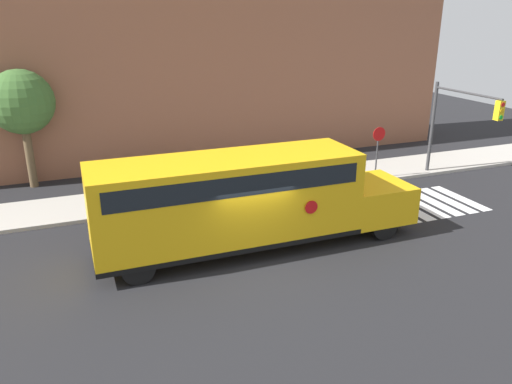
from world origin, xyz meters
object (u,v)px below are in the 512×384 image
object	(u,v)px
school_bus	(242,198)
traffic_light	(456,118)
stop_sign	(378,146)
tree_near_sidewalk	(21,103)

from	to	relation	value
school_bus	traffic_light	distance (m)	11.97
stop_sign	traffic_light	bearing A→B (deg)	-23.23
school_bus	stop_sign	xyz separation A→B (m)	(8.33, 4.54, -0.13)
traffic_light	school_bus	bearing A→B (deg)	-164.45
traffic_light	stop_sign	bearing A→B (deg)	156.77
stop_sign	tree_near_sidewalk	distance (m)	16.11
school_bus	traffic_light	xyz separation A→B (m)	(11.47, 3.19, 1.24)
tree_near_sidewalk	stop_sign	bearing A→B (deg)	-18.26
tree_near_sidewalk	school_bus	bearing A→B (deg)	-54.43
school_bus	stop_sign	bearing A→B (deg)	28.59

